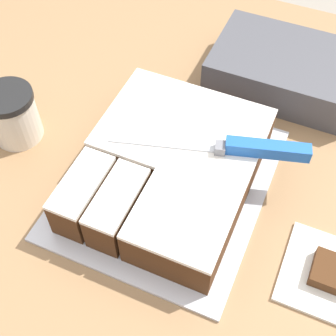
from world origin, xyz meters
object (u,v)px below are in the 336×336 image
brownie (332,272)px  storage_box (286,70)px  cake (170,167)px  cake_board (168,182)px  knife (251,148)px  coffee_cup (13,115)px

brownie → storage_box: bearing=114.5°
cake → storage_box: 0.33m
cake_board → brownie: (0.28, -0.06, 0.01)m
knife → brownie: bearing=129.8°
coffee_cup → brownie: (0.57, -0.05, -0.03)m
cake → brownie: size_ratio=5.69×
coffee_cup → storage_box: coffee_cup is taller
coffee_cup → knife: bearing=8.6°
cake_board → coffee_cup: coffee_cup is taller
cake → storage_box: (0.11, 0.31, -0.01)m
cake → knife: 0.13m
cake_board → cake: size_ratio=1.17×
cake_board → storage_box: (0.11, 0.31, 0.03)m
coffee_cup → brownie: bearing=-5.2°
brownie → storage_box: 0.41m
knife → coffee_cup: bearing=-7.3°
cake → brownie: (0.28, -0.06, -0.03)m
brownie → cake: bearing=167.4°
brownie → coffee_cup: bearing=174.8°
cake → brownie: 0.29m
brownie → storage_box: size_ratio=0.20×
cake → coffee_cup: (-0.29, -0.01, 0.01)m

